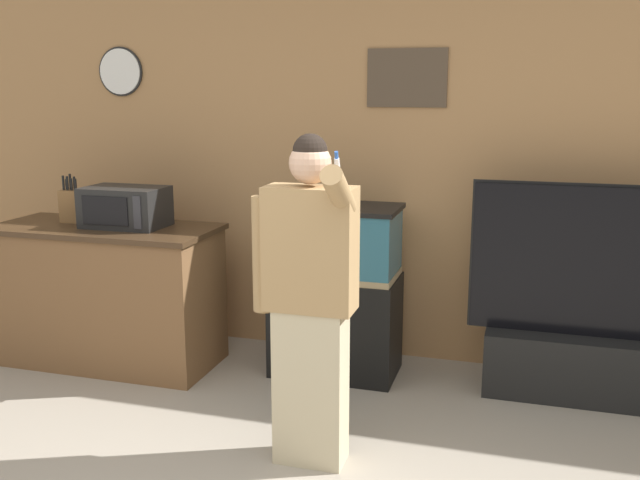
% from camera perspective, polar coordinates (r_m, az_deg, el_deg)
% --- Properties ---
extents(wall_back_paneled, '(10.00, 0.08, 2.60)m').
position_cam_1_polar(wall_back_paneled, '(4.95, 2.13, 5.66)').
color(wall_back_paneled, '#A87A4C').
rests_on(wall_back_paneled, ground_plane).
extents(counter_island, '(1.52, 0.68, 0.95)m').
position_cam_1_polar(counter_island, '(5.08, -16.60, -4.18)').
color(counter_island, brown).
rests_on(counter_island, ground_plane).
extents(microwave, '(0.53, 0.35, 0.26)m').
position_cam_1_polar(microwave, '(4.89, -15.32, 2.57)').
color(microwave, black).
rests_on(microwave, counter_island).
extents(knife_block, '(0.14, 0.09, 0.33)m').
position_cam_1_polar(knife_block, '(5.17, -19.32, 2.66)').
color(knife_block, brown).
rests_on(knife_block, counter_island).
extents(aquarium_on_stand, '(0.81, 0.47, 1.13)m').
position_cam_1_polar(aquarium_on_stand, '(4.66, 1.29, -4.03)').
color(aquarium_on_stand, black).
rests_on(aquarium_on_stand, ground_plane).
extents(tv_on_stand, '(1.46, 0.40, 1.31)m').
position_cam_1_polar(tv_on_stand, '(4.63, 20.75, -7.32)').
color(tv_on_stand, black).
rests_on(tv_on_stand, ground_plane).
extents(person_standing, '(0.52, 0.39, 1.65)m').
position_cam_1_polar(person_standing, '(3.47, -0.92, -4.64)').
color(person_standing, '#BCAD89').
rests_on(person_standing, ground_plane).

